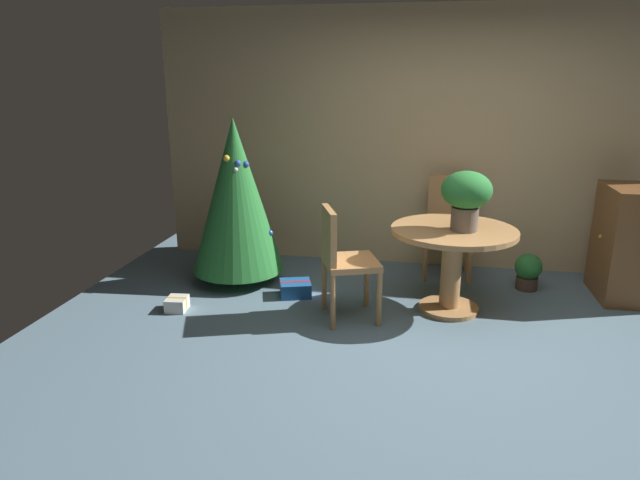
% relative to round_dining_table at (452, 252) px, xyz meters
% --- Properties ---
extents(ground_plane, '(6.60, 6.60, 0.00)m').
position_rel_round_dining_table_xyz_m(ground_plane, '(-0.03, -0.94, -0.53)').
color(ground_plane, slate).
extents(back_wall_panel, '(6.00, 0.10, 2.60)m').
position_rel_round_dining_table_xyz_m(back_wall_panel, '(-0.03, 1.26, 0.77)').
color(back_wall_panel, tan).
rests_on(back_wall_panel, ground_plane).
extents(round_dining_table, '(1.03, 1.03, 0.73)m').
position_rel_round_dining_table_xyz_m(round_dining_table, '(0.00, 0.00, 0.00)').
color(round_dining_table, '#B27F4C').
rests_on(round_dining_table, ground_plane).
extents(flower_vase, '(0.40, 0.40, 0.48)m').
position_rel_round_dining_table_xyz_m(flower_vase, '(0.07, -0.05, 0.50)').
color(flower_vase, '#665B51').
rests_on(flower_vase, round_dining_table).
extents(wooden_chair_left, '(0.54, 0.56, 0.93)m').
position_rel_round_dining_table_xyz_m(wooden_chair_left, '(-0.88, -0.32, 0.01)').
color(wooden_chair_left, '#B27F4C').
rests_on(wooden_chair_left, ground_plane).
extents(wooden_chair_far, '(0.47, 0.39, 0.99)m').
position_rel_round_dining_table_xyz_m(wooden_chair_far, '(0.00, 0.93, 0.04)').
color(wooden_chair_far, '#B27F4C').
rests_on(wooden_chair_far, ground_plane).
extents(holiday_tree, '(0.87, 0.87, 1.57)m').
position_rel_round_dining_table_xyz_m(holiday_tree, '(-1.99, 0.36, 0.32)').
color(holiday_tree, brown).
rests_on(holiday_tree, ground_plane).
extents(gift_box_cream, '(0.19, 0.21, 0.11)m').
position_rel_round_dining_table_xyz_m(gift_box_cream, '(-2.29, -0.43, -0.47)').
color(gift_box_cream, silver).
rests_on(gift_box_cream, ground_plane).
extents(gift_box_blue, '(0.34, 0.32, 0.13)m').
position_rel_round_dining_table_xyz_m(gift_box_blue, '(-1.37, 0.08, -0.46)').
color(gift_box_blue, '#1E569E').
rests_on(gift_box_blue, ground_plane).
extents(wooden_cabinet, '(0.50, 0.67, 1.01)m').
position_rel_round_dining_table_xyz_m(wooden_cabinet, '(1.55, 0.60, -0.02)').
color(wooden_cabinet, brown).
rests_on(wooden_cabinet, ground_plane).
extents(potted_plant, '(0.25, 0.25, 0.34)m').
position_rel_round_dining_table_xyz_m(potted_plant, '(0.74, 0.64, -0.34)').
color(potted_plant, '#4C382D').
rests_on(potted_plant, ground_plane).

